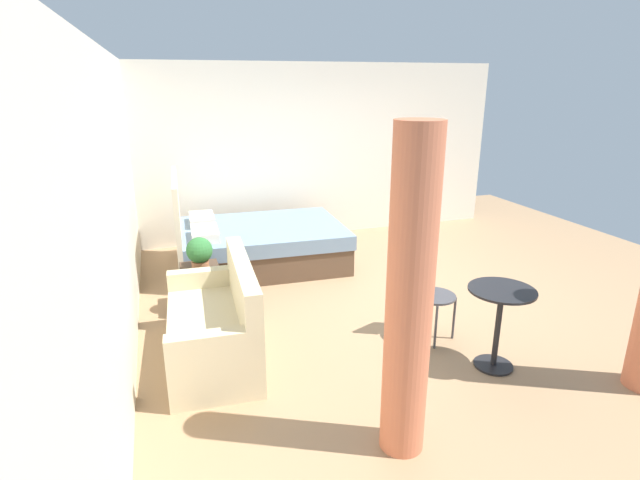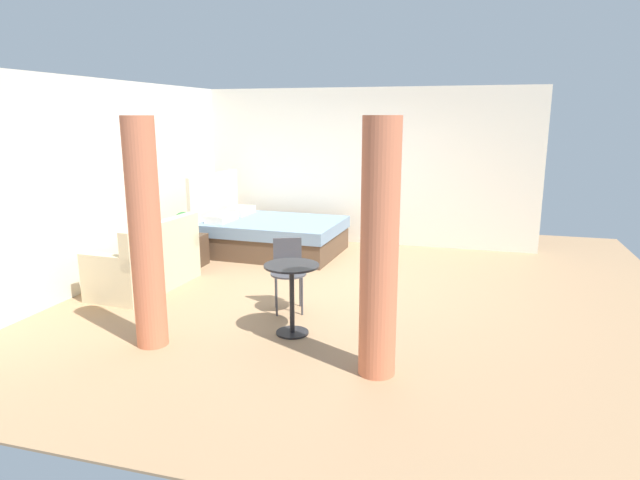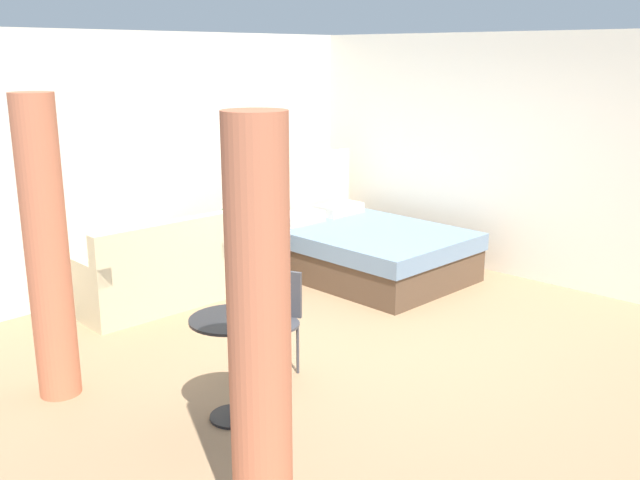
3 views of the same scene
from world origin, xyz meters
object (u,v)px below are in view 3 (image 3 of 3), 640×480
at_px(bed, 362,248).
at_px(vase, 244,229).
at_px(cafe_chair_near_window, 277,313).
at_px(nightstand, 237,261).
at_px(potted_plant, 229,223).
at_px(balcony_table, 232,350).
at_px(couch, 154,277).

bearing_deg(bed, vase, 140.26).
xyz_separation_m(vase, cafe_chair_near_window, (-1.44, -2.04, -0.07)).
bearing_deg(vase, nightstand, -176.02).
relative_size(potted_plant, balcony_table, 0.51).
distance_m(couch, potted_plant, 1.07).
xyz_separation_m(bed, potted_plant, (-1.24, 0.84, 0.37)).
relative_size(couch, balcony_table, 2.07).
height_order(potted_plant, cafe_chair_near_window, potted_plant).
relative_size(vase, cafe_chair_near_window, 0.25).
bearing_deg(balcony_table, bed, 25.03).
bearing_deg(potted_plant, couch, -178.26).
bearing_deg(nightstand, potted_plant, -179.37).
distance_m(bed, cafe_chair_near_window, 2.74).
height_order(bed, balcony_table, bed).
xyz_separation_m(bed, nightstand, (-1.14, 0.84, -0.07)).
height_order(couch, cafe_chair_near_window, couch).
bearing_deg(cafe_chair_near_window, balcony_table, -157.72).
relative_size(nightstand, vase, 2.53).
bearing_deg(bed, balcony_table, -154.97).
bearing_deg(couch, bed, -19.87).
height_order(couch, vase, couch).
relative_size(couch, nightstand, 2.96).
height_order(nightstand, cafe_chair_near_window, cafe_chair_near_window).
bearing_deg(couch, balcony_table, -111.82).
bearing_deg(nightstand, balcony_table, -131.01).
bearing_deg(cafe_chair_near_window, bed, 25.79).
relative_size(bed, balcony_table, 3.03).
bearing_deg(cafe_chair_near_window, vase, 54.81).
relative_size(bed, vase, 10.99).
relative_size(bed, potted_plant, 5.96).
xyz_separation_m(bed, balcony_table, (-3.15, -1.47, 0.20)).
xyz_separation_m(vase, balcony_table, (-2.13, -2.32, -0.07)).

